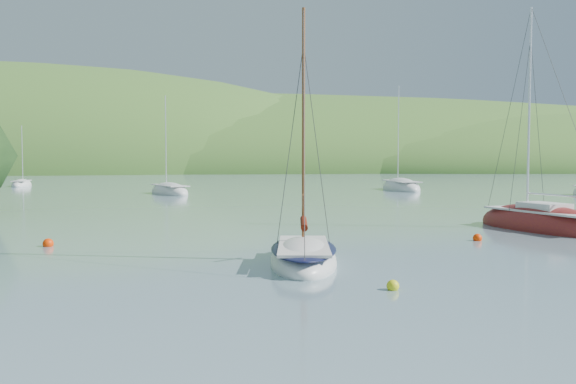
{
  "coord_description": "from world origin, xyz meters",
  "views": [
    {
      "loc": [
        -2.76,
        -21.41,
        4.02
      ],
      "look_at": [
        0.64,
        8.0,
        2.34
      ],
      "focal_mm": 40.0,
      "sensor_mm": 36.0,
      "label": 1
    }
  ],
  "objects": [
    {
      "name": "distant_sloop_a",
      "position": [
        -7.42,
        46.58,
        0.19
      ],
      "size": [
        5.74,
        8.33,
        11.26
      ],
      "rotation": [
        0.0,
        0.0,
        0.42
      ],
      "color": "silver",
      "rests_on": "ground"
    },
    {
      "name": "ground",
      "position": [
        0.0,
        0.0,
        0.0
      ],
      "size": [
        700.0,
        700.0,
        0.0
      ],
      "primitive_type": "plane",
      "color": "gray",
      "rests_on": "ground"
    },
    {
      "name": "shoreline_hills",
      "position": [
        -9.66,
        172.42,
        0.0
      ],
      "size": [
        690.0,
        135.0,
        56.0
      ],
      "color": "#326125",
      "rests_on": "ground"
    },
    {
      "name": "sloop_red",
      "position": [
        14.84,
        11.33,
        0.24
      ],
      "size": [
        5.4,
        9.41,
        13.19
      ],
      "rotation": [
        0.0,
        0.0,
        0.28
      ],
      "color": "maroon",
      "rests_on": "ground"
    },
    {
      "name": "distant_sloop_c",
      "position": [
        -27.94,
        66.22,
        0.16
      ],
      "size": [
        2.46,
        6.2,
        8.7
      ],
      "rotation": [
        0.0,
        0.0,
        0.05
      ],
      "color": "silver",
      "rests_on": "ground"
    },
    {
      "name": "mooring_buoys",
      "position": [
        -0.61,
        5.27,
        0.12
      ],
      "size": [
        20.15,
        11.17,
        0.47
      ],
      "color": "yellow",
      "rests_on": "ground"
    },
    {
      "name": "daysailer_white",
      "position": [
        0.52,
        1.96,
        0.23
      ],
      "size": [
        3.28,
        6.94,
        10.28
      ],
      "rotation": [
        0.0,
        0.0,
        -0.13
      ],
      "color": "silver",
      "rests_on": "ground"
    },
    {
      "name": "distant_sloop_b",
      "position": [
        18.84,
        51.01,
        0.21
      ],
      "size": [
        3.65,
        9.42,
        13.26
      ],
      "rotation": [
        0.0,
        0.0,
        0.04
      ],
      "color": "silver",
      "rests_on": "ground"
    }
  ]
}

